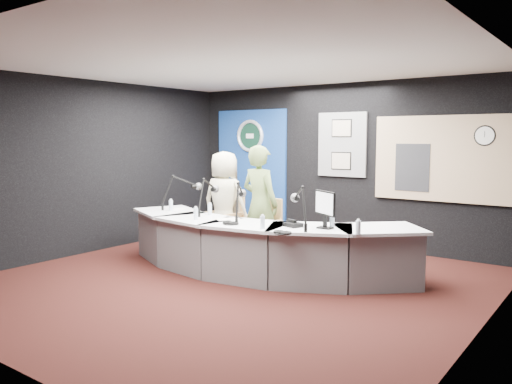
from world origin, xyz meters
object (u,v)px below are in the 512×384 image
Objects in this scene: broadcast_desk at (254,246)px; person_man at (224,201)px; person_woman at (260,204)px; armchair_left at (225,219)px; armchair_right at (260,232)px.

person_man reaches higher than broadcast_desk.
broadcast_desk is at bearing 124.39° from person_woman.
armchair_left is 0.29m from person_man.
person_man is (-1.23, 0.85, 0.45)m from broadcast_desk.
person_woman is (0.00, 0.00, 0.42)m from armchair_right.
person_woman is at bearing 118.45° from broadcast_desk.
broadcast_desk is 1.56m from person_man.
armchair_left is (-1.23, 0.85, 0.16)m from broadcast_desk.
armchair_right is 0.42m from person_woman.
broadcast_desk is at bearing -25.34° from armchair_left.
broadcast_desk is 1.50m from armchair_left.
person_woman reaches higher than person_man.
armchair_left is at bearing -11.50° from person_woman.
broadcast_desk is 0.81m from person_woman.
broadcast_desk is at bearing 138.37° from person_man.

